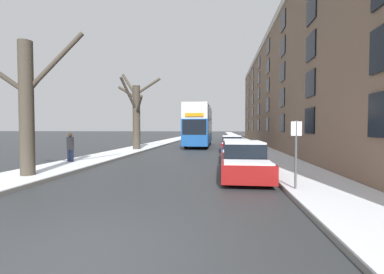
% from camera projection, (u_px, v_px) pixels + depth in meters
% --- Properties ---
extents(ground_plane, '(320.00, 320.00, 0.00)m').
position_uv_depth(ground_plane, '(76.00, 257.00, 4.04)').
color(ground_plane, '#303335').
extents(sidewalk_left, '(2.73, 130.00, 0.16)m').
position_uv_depth(sidewalk_left, '(186.00, 137.00, 57.30)').
color(sidewalk_left, slate).
rests_on(sidewalk_left, ground).
extents(sidewalk_right, '(2.73, 130.00, 0.16)m').
position_uv_depth(sidewalk_right, '(236.00, 137.00, 56.04)').
color(sidewalk_right, slate).
rests_on(sidewalk_right, ground).
extents(terrace_facade_right, '(9.10, 49.39, 12.15)m').
position_uv_depth(terrace_facade_right, '(315.00, 87.00, 25.33)').
color(terrace_facade_right, '#7A604C').
rests_on(terrace_facade_right, ground).
extents(bare_tree_left_0, '(4.25, 2.90, 6.08)m').
position_uv_depth(bare_tree_left_0, '(26.00, 104.00, 10.15)').
color(bare_tree_left_0, '#423A30').
rests_on(bare_tree_left_0, ground).
extents(bare_tree_left_1, '(3.82, 3.46, 7.11)m').
position_uv_depth(bare_tree_left_1, '(136.00, 113.00, 22.89)').
color(bare_tree_left_1, '#423A30').
rests_on(bare_tree_left_1, ground).
extents(double_decker_bus, '(2.50, 10.73, 4.47)m').
position_uv_depth(double_decker_bus, '(199.00, 124.00, 28.83)').
color(double_decker_bus, '#194C99').
rests_on(double_decker_bus, ground).
extents(parked_car_0, '(1.82, 4.50, 1.49)m').
position_uv_depth(parked_car_0, '(243.00, 161.00, 10.52)').
color(parked_car_0, maroon).
rests_on(parked_car_0, ground).
extents(parked_car_1, '(1.81, 4.45, 1.34)m').
position_uv_depth(parked_car_1, '(236.00, 151.00, 15.82)').
color(parked_car_1, navy).
rests_on(parked_car_1, ground).
extents(parked_car_2, '(1.84, 4.36, 1.39)m').
position_uv_depth(parked_car_2, '(232.00, 144.00, 22.36)').
color(parked_car_2, maroon).
rests_on(parked_car_2, ground).
extents(oncoming_van, '(2.02, 5.58, 2.23)m').
position_uv_depth(oncoming_van, '(194.00, 133.00, 45.97)').
color(oncoming_van, '#333842').
rests_on(oncoming_van, ground).
extents(pedestrian_left_sidewalk, '(0.39, 0.39, 1.77)m').
position_uv_depth(pedestrian_left_sidewalk, '(70.00, 147.00, 14.30)').
color(pedestrian_left_sidewalk, navy).
rests_on(pedestrian_left_sidewalk, ground).
extents(street_sign_post, '(0.32, 0.07, 2.27)m').
position_uv_depth(street_sign_post, '(296.00, 152.00, 7.88)').
color(street_sign_post, '#4C4F54').
rests_on(street_sign_post, ground).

